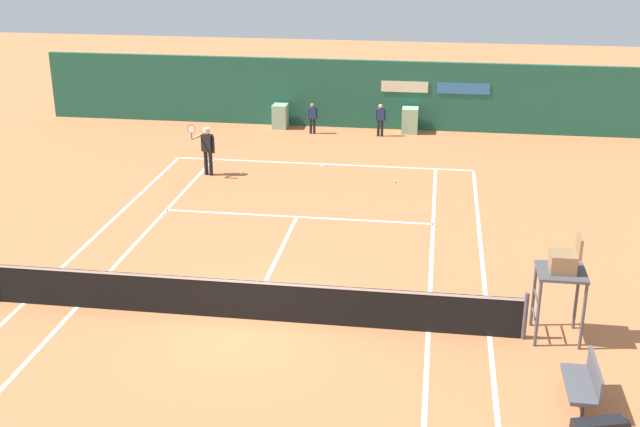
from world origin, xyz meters
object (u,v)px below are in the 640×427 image
(ball_kid_right_post, at_px, (380,118))
(tennis_ball_near_service_line, at_px, (243,172))
(player_bench, at_px, (585,381))
(ball_kid_centre_post, at_px, (312,116))
(umpire_chair, at_px, (562,270))
(tennis_ball_by_sideline, at_px, (395,181))
(player_on_baseline, at_px, (207,147))

(ball_kid_right_post, relative_size, tennis_ball_near_service_line, 19.21)
(player_bench, distance_m, ball_kid_centre_post, 19.70)
(umpire_chair, height_order, tennis_ball_by_sideline, umpire_chair)
(tennis_ball_near_service_line, relative_size, tennis_ball_by_sideline, 1.00)
(ball_kid_centre_post, distance_m, tennis_ball_near_service_line, 5.70)
(player_bench, bearing_deg, tennis_ball_near_service_line, 36.77)
(player_bench, bearing_deg, umpire_chair, 4.23)
(ball_kid_centre_post, xyz_separation_m, tennis_ball_near_service_line, (-1.59, -5.43, -0.69))
(tennis_ball_near_service_line, height_order, tennis_ball_by_sideline, same)
(ball_kid_centre_post, distance_m, ball_kid_right_post, 2.73)
(player_bench, bearing_deg, player_on_baseline, 40.76)
(ball_kid_centre_post, relative_size, ball_kid_right_post, 0.96)
(player_on_baseline, distance_m, ball_kid_right_post, 7.97)
(ball_kid_centre_post, relative_size, tennis_ball_by_sideline, 18.41)
(umpire_chair, height_order, player_bench, umpire_chair)
(umpire_chair, xyz_separation_m, tennis_ball_by_sideline, (-4.00, 9.86, -1.54))
(ball_kid_centre_post, xyz_separation_m, ball_kid_right_post, (2.73, 0.00, 0.03))
(player_on_baseline, relative_size, ball_kid_centre_post, 1.50)
(player_on_baseline, relative_size, tennis_ball_near_service_line, 27.65)
(ball_kid_centre_post, height_order, tennis_ball_by_sideline, ball_kid_centre_post)
(umpire_chair, distance_m, ball_kid_right_post, 16.34)
(umpire_chair, distance_m, player_on_baseline, 14.21)
(player_bench, bearing_deg, ball_kid_centre_post, 23.48)
(umpire_chair, bearing_deg, ball_kid_right_post, 17.61)
(ball_kid_right_post, relative_size, tennis_ball_by_sideline, 19.21)
(player_bench, height_order, tennis_ball_by_sideline, player_bench)
(umpire_chair, bearing_deg, tennis_ball_by_sideline, 22.07)
(player_bench, relative_size, ball_kid_right_post, 1.03)
(tennis_ball_by_sideline, bearing_deg, ball_kid_right_post, 99.39)
(tennis_ball_near_service_line, xyz_separation_m, tennis_ball_by_sideline, (5.26, -0.27, 0.00))
(tennis_ball_near_service_line, bearing_deg, ball_kid_centre_post, 73.67)
(player_on_baseline, height_order, ball_kid_centre_post, player_on_baseline)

